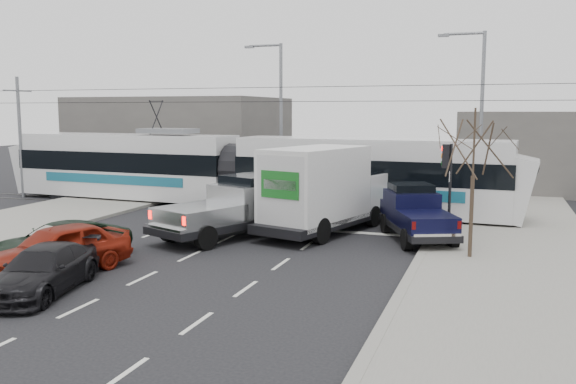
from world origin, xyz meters
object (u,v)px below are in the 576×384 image
(bare_tree, at_px, (474,149))
(navy_pickup, at_px, (415,213))
(tram, at_px, (237,170))
(green_car, at_px, (59,243))
(silver_pickup, at_px, (236,206))
(box_truck, at_px, (323,191))
(dark_car, at_px, (43,270))
(street_lamp_far, at_px, (278,110))
(traffic_signal, at_px, (447,169))
(red_car, at_px, (58,249))
(street_lamp_near, at_px, (478,110))

(bare_tree, relative_size, navy_pickup, 0.93)
(tram, bearing_deg, green_car, -90.71)
(bare_tree, distance_m, silver_pickup, 9.63)
(box_truck, bearing_deg, silver_pickup, -135.67)
(navy_pickup, xyz_separation_m, dark_car, (-8.89, -10.64, -0.42))
(tram, relative_size, box_truck, 3.62)
(box_truck, distance_m, navy_pickup, 3.84)
(tram, height_order, dark_car, tram)
(street_lamp_far, distance_m, navy_pickup, 14.77)
(silver_pickup, bearing_deg, tram, 136.05)
(green_car, bearing_deg, traffic_signal, 51.27)
(red_car, bearing_deg, green_car, 147.54)
(silver_pickup, relative_size, red_car, 1.52)
(tram, xyz_separation_m, green_car, (-0.89, -12.74, -1.31))
(tram, bearing_deg, street_lamp_far, 90.19)
(traffic_signal, bearing_deg, red_car, -137.82)
(bare_tree, distance_m, box_truck, 7.03)
(dark_car, bearing_deg, silver_pickup, 65.97)
(dark_car, bearing_deg, box_truck, 52.56)
(traffic_signal, height_order, street_lamp_near, street_lamp_near)
(tram, distance_m, navy_pickup, 11.11)
(street_lamp_near, height_order, green_car, street_lamp_near)
(street_lamp_far, distance_m, silver_pickup, 13.05)
(navy_pickup, bearing_deg, dark_car, -153.34)
(bare_tree, bearing_deg, traffic_signal, 105.76)
(silver_pickup, relative_size, navy_pickup, 1.30)
(box_truck, distance_m, green_car, 10.47)
(bare_tree, bearing_deg, tram, 146.36)
(street_lamp_near, height_order, box_truck, street_lamp_near)
(tram, bearing_deg, bare_tree, -30.34)
(tram, relative_size, navy_pickup, 5.09)
(box_truck, xyz_separation_m, red_car, (-6.04, -8.92, -0.98))
(street_lamp_near, bearing_deg, navy_pickup, -102.88)
(tram, bearing_deg, traffic_signal, -16.95)
(street_lamp_near, xyz_separation_m, navy_pickup, (-1.94, -8.51, -4.06))
(street_lamp_far, bearing_deg, bare_tree, -48.88)
(street_lamp_far, relative_size, red_car, 1.95)
(bare_tree, height_order, tram, tram)
(green_car, bearing_deg, silver_pickup, 72.80)
(box_truck, relative_size, navy_pickup, 1.41)
(traffic_signal, relative_size, street_lamp_far, 0.40)
(traffic_signal, distance_m, red_car, 14.86)
(dark_car, bearing_deg, navy_pickup, 38.26)
(tram, relative_size, dark_car, 6.23)
(navy_pickup, xyz_separation_m, red_car, (-9.81, -8.89, -0.27))
(bare_tree, height_order, navy_pickup, bare_tree)
(tram, distance_m, silver_pickup, 7.35)
(street_lamp_far, distance_m, red_car, 19.87)
(tram, bearing_deg, street_lamp_near, 19.65)
(box_truck, bearing_deg, green_car, -115.88)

